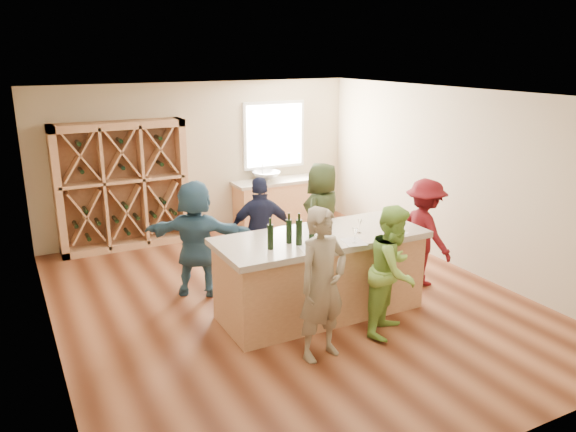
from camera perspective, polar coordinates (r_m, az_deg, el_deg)
name	(u,v)px	position (r m, az deg, el deg)	size (l,w,h in m)	color
floor	(288,303)	(7.91, 0.03, -8.83)	(6.00, 7.00, 0.10)	brown
ceiling	(288,91)	(7.17, 0.03, 12.63)	(6.00, 7.00, 0.10)	white
wall_back	(200,159)	(10.61, -8.94, 5.77)	(6.00, 0.10, 2.80)	tan
wall_front	(498,307)	(4.74, 20.58, -8.66)	(6.00, 0.10, 2.80)	tan
wall_left	(38,237)	(6.63, -24.04, -1.93)	(0.10, 7.00, 2.80)	tan
wall_right	(461,179)	(9.19, 17.17, 3.60)	(0.10, 7.00, 2.80)	tan
window_frame	(274,135)	(11.04, -1.43, 8.22)	(1.30, 0.06, 1.30)	white
window_pane	(275,135)	(11.01, -1.35, 8.20)	(1.18, 0.01, 1.18)	white
wine_rack	(122,186)	(10.03, -16.47, 2.93)	(2.20, 0.45, 2.20)	tan
back_counter_base	(276,204)	(11.03, -1.23, 1.21)	(1.60, 0.58, 0.86)	tan
back_counter_top	(276,181)	(10.92, -1.25, 3.54)	(1.70, 0.62, 0.06)	#B4A693
sink	(266,176)	(10.81, -2.20, 4.06)	(0.54, 0.54, 0.19)	silver
faucet	(262,172)	(10.95, -2.61, 4.53)	(0.02, 0.02, 0.30)	silver
tasting_counter_base	(320,277)	(7.35, 3.30, -6.21)	(2.60, 1.00, 1.00)	tan
tasting_counter_top	(321,238)	(7.16, 3.37, -2.22)	(2.72, 1.12, 0.08)	#B4A693
wine_bottle_a	(270,237)	(6.58, -1.80, -2.13)	(0.07, 0.07, 0.30)	black
wine_bottle_c	(289,231)	(6.79, 0.10, -1.57)	(0.07, 0.07, 0.30)	black
wine_bottle_d	(299,232)	(6.72, 1.12, -1.68)	(0.08, 0.08, 0.32)	black
wine_bottle_e	(312,230)	(6.85, 2.43, -1.40)	(0.07, 0.07, 0.30)	black
wine_glass_a	(318,243)	(6.57, 3.07, -2.77)	(0.07, 0.07, 0.18)	white
wine_glass_b	(355,236)	(6.84, 6.80, -1.98)	(0.07, 0.07, 0.20)	white
wine_glass_c	(390,230)	(7.18, 10.33, -1.40)	(0.06, 0.06, 0.16)	white
wine_glass_d	(360,227)	(7.25, 7.29, -1.08)	(0.06, 0.06, 0.16)	white
wine_glass_e	(390,223)	(7.43, 10.35, -0.67)	(0.07, 0.07, 0.19)	white
tasting_menu_a	(310,249)	(6.64, 2.26, -3.32)	(0.23, 0.31, 0.00)	white
tasting_menu_b	(354,242)	(6.92, 6.70, -2.62)	(0.24, 0.33, 0.00)	white
tasting_menu_c	(396,233)	(7.34, 10.92, -1.68)	(0.19, 0.27, 0.00)	white
person_near_left	(323,284)	(6.19, 3.53, -6.95)	(0.64, 0.47, 1.75)	gray
person_near_right	(393,270)	(6.86, 10.66, -5.46)	(0.78, 0.43, 1.61)	#8CC64C
person_server	(424,232)	(8.39, 13.68, -1.63)	(1.02, 0.47, 1.58)	#590F14
person_far_mid	(261,232)	(8.14, -2.72, -1.60)	(0.95, 0.48, 1.62)	#191E38
person_far_right	(322,217)	(8.69, 3.47, -0.13)	(0.83, 0.54, 1.71)	#263319
person_far_left	(196,238)	(7.90, -9.32, -2.22)	(1.54, 0.55, 1.66)	#335972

